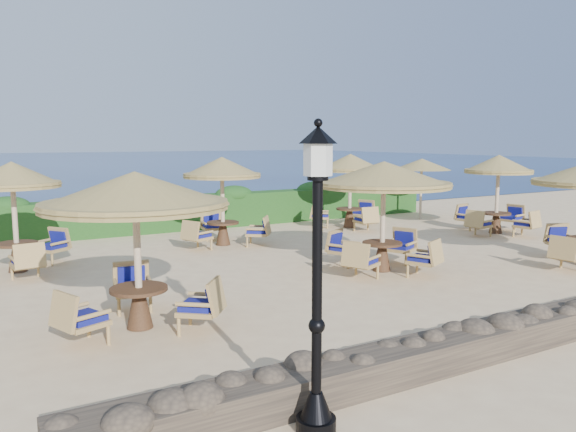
% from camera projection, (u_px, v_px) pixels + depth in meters
% --- Properties ---
extents(ground, '(120.00, 120.00, 0.00)m').
position_uv_depth(ground, '(332.00, 264.00, 14.36)').
color(ground, beige).
rests_on(ground, ground).
extents(sea, '(160.00, 160.00, 0.00)m').
position_uv_depth(sea, '(37.00, 163.00, 74.66)').
color(sea, navy).
rests_on(sea, ground).
extents(hedge, '(18.00, 0.90, 1.20)m').
position_uv_depth(hedge, '(222.00, 210.00, 20.48)').
color(hedge, '#184115').
rests_on(hedge, ground).
extents(stone_wall, '(15.00, 0.65, 0.44)m').
position_uv_depth(stone_wall, '(549.00, 325.00, 8.98)').
color(stone_wall, brown).
rests_on(stone_wall, ground).
extents(lamp_post, '(0.44, 0.44, 3.31)m').
position_uv_depth(lamp_post, '(317.00, 294.00, 5.94)').
color(lamp_post, black).
rests_on(lamp_post, ground).
extents(extra_parasol, '(2.30, 2.30, 2.41)m').
position_uv_depth(extra_parasol, '(422.00, 164.00, 22.35)').
color(extra_parasol, beige).
rests_on(extra_parasol, ground).
extents(cafe_set_0, '(3.10, 3.10, 2.65)m').
position_uv_depth(cafe_set_0, '(136.00, 213.00, 9.24)').
color(cafe_set_0, beige).
rests_on(cafe_set_0, ground).
extents(cafe_set_1, '(3.22, 3.22, 2.65)m').
position_uv_depth(cafe_set_1, '(383.00, 192.00, 13.36)').
color(cafe_set_1, beige).
rests_on(cafe_set_1, ground).
extents(cafe_set_3, '(2.75, 2.56, 2.65)m').
position_uv_depth(cafe_set_3, '(14.00, 200.00, 13.30)').
color(cafe_set_3, beige).
rests_on(cafe_set_3, ground).
extents(cafe_set_4, '(2.76, 2.59, 2.65)m').
position_uv_depth(cafe_set_4, '(222.00, 186.00, 16.71)').
color(cafe_set_4, beige).
rests_on(cafe_set_4, ground).
extents(cafe_set_5, '(2.77, 2.57, 2.65)m').
position_uv_depth(cafe_set_5, '(350.00, 179.00, 20.04)').
color(cafe_set_5, beige).
rests_on(cafe_set_5, ground).
extents(cafe_set_6, '(2.88, 2.88, 2.65)m').
position_uv_depth(cafe_set_6, '(498.00, 185.00, 18.83)').
color(cafe_set_6, beige).
rests_on(cafe_set_6, ground).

